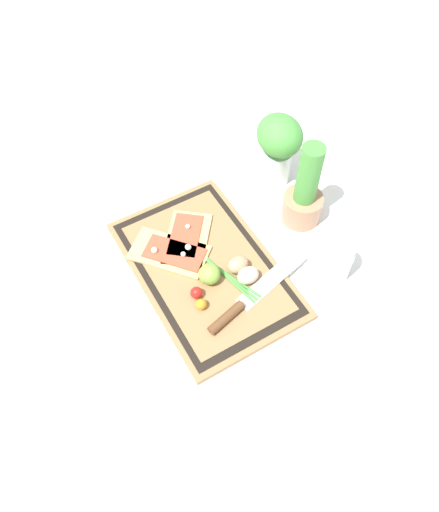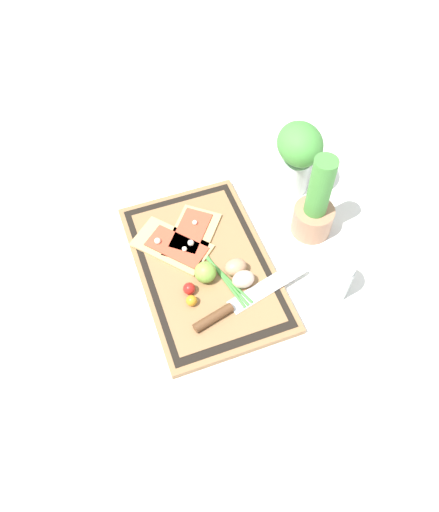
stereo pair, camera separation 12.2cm
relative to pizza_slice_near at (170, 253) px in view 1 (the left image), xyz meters
name	(u,v)px [view 1 (the left image)]	position (x,y,z in m)	size (l,w,h in m)	color
ground_plane	(206,271)	(0.08, 0.06, -0.03)	(6.00, 6.00, 0.00)	white
cutting_board	(206,269)	(0.08, 0.06, -0.02)	(0.49, 0.32, 0.02)	#997047
pizza_slice_near	(170,253)	(0.00, 0.00, 0.00)	(0.21, 0.20, 0.02)	tan
pizza_slice_far	(186,239)	(-0.02, 0.05, 0.00)	(0.20, 0.19, 0.02)	tan
knife	(243,304)	(0.21, 0.08, 0.00)	(0.11, 0.31, 0.02)	silver
egg_brown	(238,265)	(0.12, 0.12, 0.02)	(0.04, 0.05, 0.04)	tan
egg_pink	(248,275)	(0.16, 0.13, 0.02)	(0.04, 0.05, 0.04)	beige
lime	(209,274)	(0.12, 0.05, 0.02)	(0.05, 0.05, 0.05)	#7FB742
cherry_tomato_red	(196,293)	(0.14, 0.00, 0.01)	(0.03, 0.03, 0.03)	red
cherry_tomato_yellow	(201,304)	(0.17, -0.01, 0.01)	(0.03, 0.03, 0.03)	orange
scallion_bunch	(214,265)	(0.09, 0.08, 0.00)	(0.28, 0.11, 0.01)	#47933D
herb_pot	(304,196)	(0.06, 0.36, 0.06)	(0.10, 0.10, 0.25)	#AD7A5B
sauce_jar	(336,262)	(0.24, 0.33, 0.02)	(0.07, 0.07, 0.11)	silver
herb_glass	(278,145)	(-0.10, 0.38, 0.10)	(0.13, 0.11, 0.21)	silver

